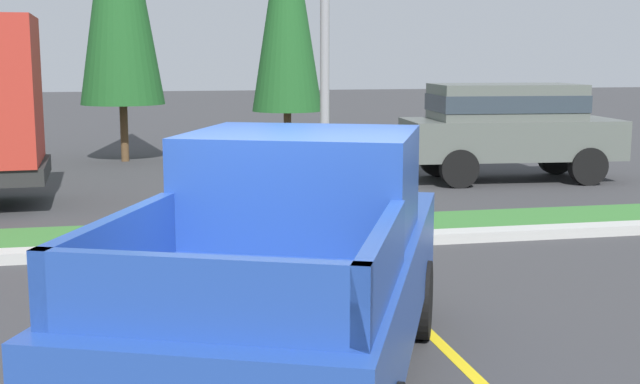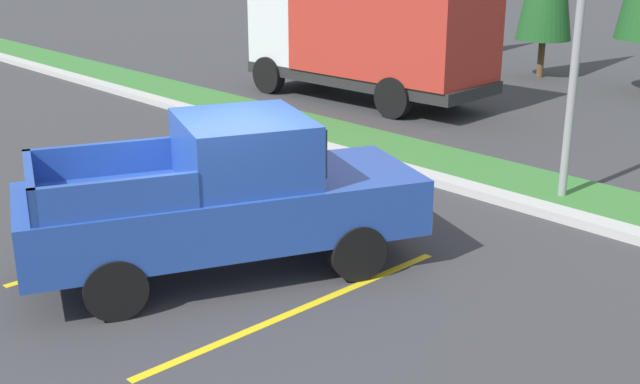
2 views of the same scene
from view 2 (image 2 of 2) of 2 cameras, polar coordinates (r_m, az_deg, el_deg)
name	(u,v)px [view 2 (image 2 of 2)]	position (r m, az deg, el deg)	size (l,w,h in m)	color
ground_plane	(234,270)	(10.95, -6.14, -5.54)	(120.00, 120.00, 0.00)	#38383A
parking_line_near	(163,239)	(12.14, -11.10, -3.30)	(0.12, 4.80, 0.01)	yellow
parking_line_far	(303,308)	(9.86, -1.23, -8.27)	(0.12, 4.80, 0.01)	yellow
curb_strip	(461,186)	(14.28, 9.97, 0.42)	(56.00, 0.40, 0.15)	#B2B2AD
grass_median	(497,176)	(15.15, 12.48, 1.14)	(56.00, 1.80, 0.06)	#387533
pickup_truck_main	(227,197)	(10.58, -6.64, -0.38)	(3.74, 5.54, 2.10)	black
cargo_truck_distant	(372,30)	(21.02, 3.70, 11.41)	(6.91, 2.79, 3.40)	black
traffic_cone	(109,206)	(12.85, -14.82, -0.97)	(0.36, 0.36, 0.60)	orange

